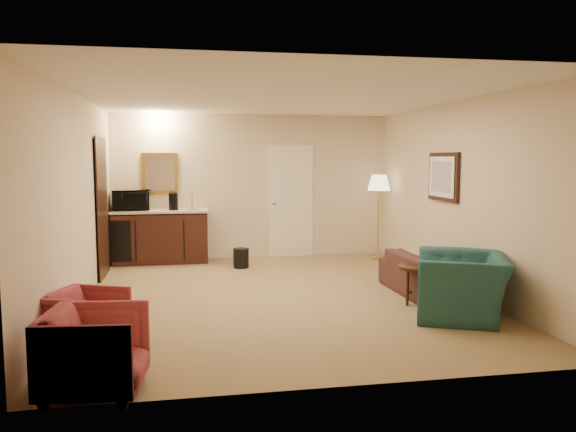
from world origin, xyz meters
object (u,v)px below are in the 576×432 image
Objects in this scene: coffee_maker at (173,202)px; teal_armchair at (462,275)px; rose_chair_near at (86,318)px; floor_lamp at (378,217)px; wetbar_cabinet at (161,236)px; waste_bin at (241,258)px; sofa at (432,269)px; microwave at (130,198)px; rose_chair_far at (95,348)px; coffee_table at (430,284)px.

teal_armchair is at bearing -65.89° from coffee_maker.
floor_lamp is (4.35, 4.17, 0.44)m from rose_chair_near.
wetbar_cabinet reaches higher than waste_bin.
sofa is at bearing -159.23° from teal_armchair.
coffee_maker reaches higher than sofa.
microwave reaches higher than teal_armchair.
coffee_maker reaches higher than rose_chair_far.
rose_chair_far is at bearing -97.07° from microwave.
teal_armchair is at bearing 175.05° from sofa.
rose_chair_near is 4.19m from waste_bin.
sofa reaches higher than coffee_table.
waste_bin is at bearing -28.45° from wetbar_cabinet.
rose_chair_near is at bearing 19.31° from rose_chair_far.
sofa is 1.69× the size of teal_armchair.
teal_armchair is 1.71× the size of rose_chair_near.
rose_chair_near is at bearing -59.82° from teal_armchair.
floor_lamp is 4.38m from microwave.
coffee_table is 5.33m from microwave.
floor_lamp is at bearing -6.92° from sofa.
coffee_table is 3.43m from waste_bin.
microwave reaches higher than sofa.
sofa is 2.21× the size of coffee_table.
floor_lamp reaches higher than rose_chair_far.
floor_lamp is at bearing -14.45° from microwave.
sofa is 2.89× the size of rose_chair_near.
floor_lamp is 4.71× the size of waste_bin.
teal_armchair is at bearing -62.53° from rose_chair_far.
wetbar_cabinet is at bearing 3.54° from rose_chair_far.
waste_bin is (1.33, -0.72, -0.30)m from wetbar_cabinet.
teal_armchair is 4.08m from rose_chair_near.
rose_chair_far reaches higher than waste_bin.
sofa is 3.31m from waste_bin.
wetbar_cabinet is at bearing 160.37° from coffee_maker.
microwave is at bearing 173.87° from wetbar_cabinet.
waste_bin is at bearing 128.15° from coffee_table.
coffee_table is at bearing -146.94° from teal_armchair.
teal_armchair is 1.86× the size of microwave.
sofa is 1.24× the size of floor_lamp.
coffee_table is (-0.10, 0.62, -0.24)m from teal_armchair.
coffee_table is 3.17m from floor_lamp.
rose_chair_far is (-3.81, -1.48, -0.12)m from teal_armchair.
coffee_table is 4.76m from coffee_maker.
coffee_maker reaches higher than teal_armchair.
coffee_table is at bearing -62.00° from coffee_maker.
wetbar_cabinet is 3.88m from floor_lamp.
coffee_maker is at bearing 175.21° from floor_lamp.
sofa is at bearing -58.09° from coffee_maker.
rose_chair_near is 0.43× the size of floor_lamp.
sofa is 2.84m from floor_lamp.
microwave is (0.00, 4.54, 0.80)m from rose_chair_near.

